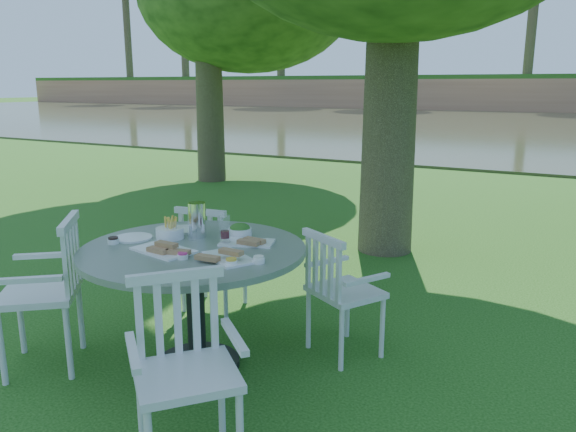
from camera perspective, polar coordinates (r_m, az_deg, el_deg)
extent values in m
plane|color=#13420D|center=(4.49, -1.24, -11.15)|extent=(140.00, 140.00, 0.00)
cylinder|color=black|center=(3.96, -9.14, -14.51)|extent=(0.56, 0.56, 0.04)
cylinder|color=black|center=(3.79, -9.36, -9.19)|extent=(0.12, 0.12, 0.75)
cylinder|color=slate|center=(3.66, -9.59, -3.44)|extent=(1.45, 1.45, 0.04)
cylinder|color=silver|center=(3.99, 9.55, -11.14)|extent=(0.04, 0.04, 0.44)
cylinder|color=silver|center=(4.26, 6.06, -9.39)|extent=(0.04, 0.04, 0.44)
cylinder|color=silver|center=(3.78, 5.45, -12.41)|extent=(0.04, 0.04, 0.44)
cylinder|color=silver|center=(4.07, 2.09, -10.43)|extent=(0.04, 0.04, 0.44)
cube|color=silver|center=(3.93, 5.86, -7.63)|extent=(0.59, 0.58, 0.04)
cube|color=silver|center=(3.75, 3.56, -5.30)|extent=(0.41, 0.26, 0.45)
cylinder|color=silver|center=(4.87, -4.41, -6.37)|extent=(0.04, 0.04, 0.44)
cylinder|color=silver|center=(5.05, -8.44, -5.77)|extent=(0.04, 0.04, 0.44)
cylinder|color=silver|center=(4.58, -6.37, -7.74)|extent=(0.04, 0.04, 0.44)
cylinder|color=silver|center=(4.76, -10.58, -7.02)|extent=(0.04, 0.04, 0.44)
cube|color=silver|center=(4.73, -7.55, -3.96)|extent=(0.50, 0.46, 0.04)
cube|color=silver|center=(4.51, -8.84, -2.13)|extent=(0.45, 0.09, 0.45)
cylinder|color=silver|center=(4.40, -25.50, -9.48)|extent=(0.04, 0.04, 0.50)
cylinder|color=silver|center=(4.01, -27.11, -11.86)|extent=(0.04, 0.04, 0.50)
cylinder|color=silver|center=(4.31, -20.33, -9.46)|extent=(0.04, 0.04, 0.50)
cylinder|color=silver|center=(3.92, -21.40, -11.92)|extent=(0.04, 0.04, 0.50)
cube|color=silver|center=(4.06, -23.93, -7.12)|extent=(0.68, 0.69, 0.04)
cube|color=silver|center=(3.94, -21.12, -3.90)|extent=(0.35, 0.42, 0.51)
cylinder|color=silver|center=(3.11, -14.70, -18.64)|extent=(0.04, 0.04, 0.47)
cylinder|color=silver|center=(3.16, -6.78, -17.70)|extent=(0.04, 0.04, 0.47)
cube|color=silver|center=(2.84, -10.27, -15.71)|extent=(0.65, 0.65, 0.04)
cube|color=silver|center=(2.93, -11.16, -10.04)|extent=(0.35, 0.39, 0.48)
cube|color=white|center=(3.60, -12.52, -3.42)|extent=(0.43, 0.31, 0.01)
cube|color=white|center=(3.39, -6.04, -4.22)|extent=(0.41, 0.35, 0.01)
cube|color=white|center=(3.69, -4.19, -2.70)|extent=(0.39, 0.30, 0.01)
cylinder|color=white|center=(3.94, -15.45, -2.14)|extent=(0.26, 0.26, 0.01)
cylinder|color=white|center=(4.08, -10.67, -1.36)|extent=(0.25, 0.25, 0.01)
cylinder|color=white|center=(3.88, -11.90, -1.70)|extent=(0.19, 0.19, 0.07)
cylinder|color=white|center=(3.88, -4.90, -1.62)|extent=(0.16, 0.16, 0.05)
cylinder|color=silver|center=(3.86, -9.21, -0.40)|extent=(0.12, 0.12, 0.24)
cylinder|color=white|center=(3.66, -6.43, -1.44)|extent=(0.07, 0.07, 0.19)
cylinder|color=white|center=(3.81, -9.72, -1.64)|extent=(0.06, 0.06, 0.11)
cylinder|color=white|center=(3.84, -11.71, -1.47)|extent=(0.07, 0.07, 0.12)
cylinder|color=white|center=(3.42, -10.65, -4.07)|extent=(0.07, 0.07, 0.03)
cylinder|color=white|center=(3.26, -5.78, -4.75)|extent=(0.07, 0.07, 0.03)
cylinder|color=white|center=(3.29, -3.00, -4.54)|extent=(0.07, 0.07, 0.03)
cylinder|color=white|center=(3.85, -17.32, -2.46)|extent=(0.08, 0.08, 0.03)
cube|color=#363B22|center=(26.69, 24.24, 8.13)|extent=(100.00, 28.00, 0.12)
cube|color=#A1684B|center=(42.10, 26.15, 10.91)|extent=(100.00, 3.00, 2.20)
cube|color=#13420D|center=(49.59, 26.74, 12.46)|extent=(100.00, 18.00, 0.30)
cylinder|color=black|center=(61.27, -16.06, 19.19)|extent=(0.70, 0.70, 13.00)
cylinder|color=black|center=(55.48, -8.94, 20.20)|extent=(0.70, 0.70, 13.00)
cylinder|color=black|center=(50.64, -0.21, 21.03)|extent=(0.70, 0.70, 13.00)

